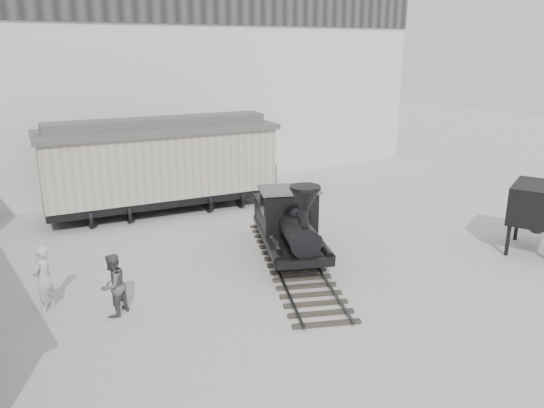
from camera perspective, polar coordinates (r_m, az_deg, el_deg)
ground at (r=15.26m, az=5.15°, el=-10.87°), size 90.00×90.00×0.00m
north_wall at (r=26.96m, az=-14.94°, el=13.01°), size 34.00×2.51×11.00m
locomotive at (r=18.01m, az=2.00°, el=-2.54°), size 5.01×8.55×3.00m
boxcar at (r=23.48m, az=-11.89°, el=4.34°), size 10.35×4.38×4.11m
visitor_a at (r=15.88m, az=-23.37°, el=-7.37°), size 0.81×0.80×1.88m
visitor_b at (r=14.99m, az=-16.74°, el=-8.37°), size 1.07×1.02×1.75m
coal_hopper at (r=20.65m, az=26.86°, el=-0.46°), size 2.79×2.59×2.44m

